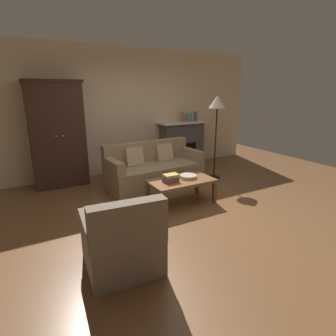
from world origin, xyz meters
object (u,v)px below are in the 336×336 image
at_px(armoire, 57,134).
at_px(couch, 153,170).
at_px(mantel_vase_jade, 189,117).
at_px(coffee_table, 181,183).
at_px(mantel_vase_slate, 195,116).
at_px(fireplace, 182,143).
at_px(fruit_bowl, 188,176).
at_px(floor_lamp, 217,107).
at_px(mantel_vase_terracotta, 183,117).
at_px(dog, 114,212).
at_px(armchair_near_left, 123,243).
at_px(book_stack, 171,178).

height_order(armoire, couch, armoire).
bearing_deg(mantel_vase_jade, coffee_table, -125.86).
xyz_separation_m(couch, mantel_vase_slate, (1.69, 0.99, 0.92)).
bearing_deg(couch, fireplace, 37.43).
bearing_deg(fruit_bowl, floor_lamp, 33.54).
bearing_deg(fireplace, mantel_vase_terracotta, -90.00).
bearing_deg(fruit_bowl, dog, -167.43).
bearing_deg(coffee_table, armchair_near_left, -140.91).
bearing_deg(book_stack, coffee_table, -0.19).
xyz_separation_m(mantel_vase_terracotta, mantel_vase_jade, (0.18, 0.00, -0.02)).
distance_m(floor_lamp, dog, 3.18).
distance_m(mantel_vase_terracotta, mantel_vase_slate, 0.38).
distance_m(couch, book_stack, 1.12).
xyz_separation_m(couch, dog, (-1.29, -1.37, -0.07)).
relative_size(armchair_near_left, dog, 1.60).
relative_size(mantel_vase_slate, floor_lamp, 0.13).
bearing_deg(mantel_vase_jade, book_stack, -129.44).
relative_size(fireplace, armoire, 0.61).
height_order(book_stack, dog, book_stack).
distance_m(fireplace, mantel_vase_terracotta, 0.67).
relative_size(armoire, fruit_bowl, 7.08).
bearing_deg(coffee_table, dog, -167.54).
xyz_separation_m(coffee_table, floor_lamp, (1.39, 0.86, 1.17)).
xyz_separation_m(armoire, dog, (0.35, -2.30, -0.79)).
distance_m(mantel_vase_slate, armchair_near_left, 4.68).
xyz_separation_m(coffee_table, mantel_vase_jade, (1.50, 2.08, 0.85)).
distance_m(mantel_vase_slate, floor_lamp, 1.30).
distance_m(mantel_vase_terracotta, floor_lamp, 1.26).
distance_m(coffee_table, mantel_vase_terracotta, 2.61).
height_order(fireplace, floor_lamp, floor_lamp).
xyz_separation_m(fireplace, mantel_vase_terracotta, (-0.00, -0.02, 0.67)).
xyz_separation_m(coffee_table, armchair_near_left, (-1.50, -1.22, -0.05)).
bearing_deg(couch, mantel_vase_slate, 30.24).
xyz_separation_m(mantel_vase_terracotta, dog, (-2.60, -2.36, -0.99)).
xyz_separation_m(floor_lamp, dog, (-2.67, -1.14, -1.30)).
bearing_deg(armoire, book_stack, -54.81).
distance_m(armchair_near_left, dog, 0.96).
relative_size(armoire, floor_lamp, 1.17).
height_order(couch, mantel_vase_slate, mantel_vase_slate).
height_order(couch, mantel_vase_terracotta, mantel_vase_terracotta).
relative_size(armoire, couch, 1.06).
bearing_deg(book_stack, mantel_vase_terracotta, 53.65).
bearing_deg(mantel_vase_terracotta, fireplace, 90.00).
distance_m(book_stack, mantel_vase_jade, 2.79).
bearing_deg(mantel_vase_slate, dog, -141.65).
bearing_deg(coffee_table, mantel_vase_slate, 50.68).
bearing_deg(dog, fireplace, 42.41).
xyz_separation_m(fireplace, floor_lamp, (0.07, -1.24, 0.97)).
bearing_deg(floor_lamp, mantel_vase_jade, 84.89).
bearing_deg(couch, book_stack, -101.24).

